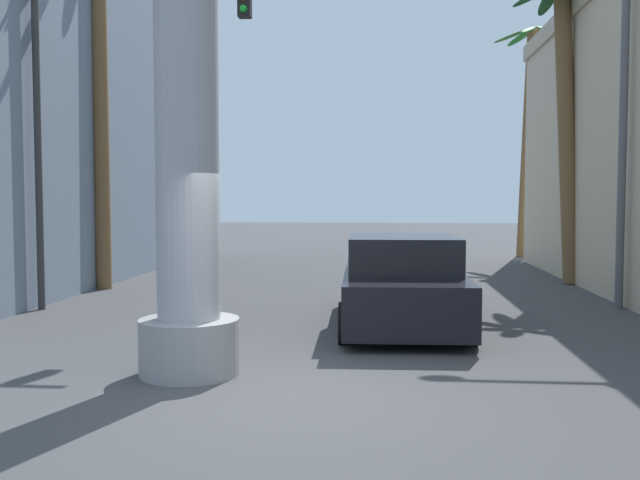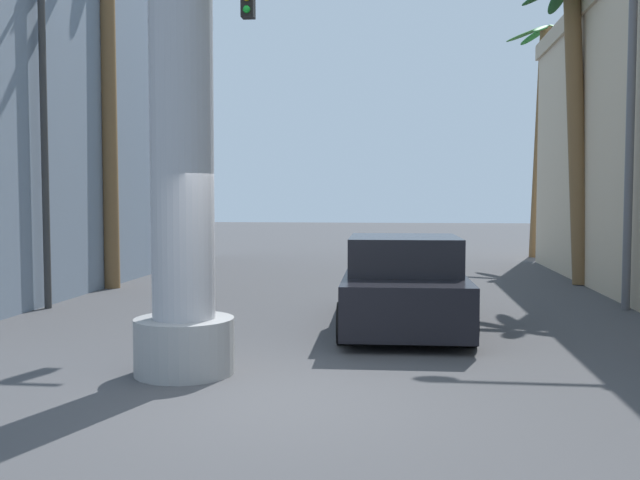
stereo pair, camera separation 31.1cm
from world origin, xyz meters
The scene contains 8 objects.
ground_plane centered at (0.00, 10.00, 0.00)m, with size 88.68×88.68×0.00m, color #424244.
neon_sign_pole centered at (-1.39, 1.11, 4.28)m, with size 2.75×1.25×9.69m.
street_lamp centered at (5.32, 7.01, 4.24)m, with size 2.41×0.28×7.00m.
traffic_light_mast centered at (-4.28, 5.89, 4.50)m, with size 4.89×0.32×6.48m.
car_lead centered at (1.34, 4.75, 0.70)m, with size 2.18×4.97×1.56m.
palm_tree_mid_right centered at (5.63, 11.27, 4.56)m, with size 2.36×2.43×7.72m.
palm_tree_mid_left centered at (-5.75, 9.15, 5.71)m, with size 2.95×2.89×9.36m.
palm_tree_far_right centered at (6.34, 19.33, 5.05)m, with size 2.94×2.79×8.49m.
Camera 1 is at (0.99, -7.51, 2.21)m, focal length 40.00 mm.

